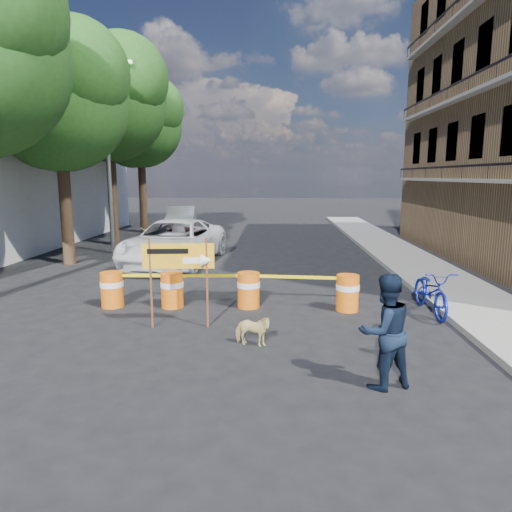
# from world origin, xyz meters

# --- Properties ---
(ground) EXTENTS (120.00, 120.00, 0.00)m
(ground) POSITION_xyz_m (0.00, 0.00, 0.00)
(ground) COLOR black
(ground) RESTS_ON ground
(sidewalk_east) EXTENTS (2.40, 40.00, 0.15)m
(sidewalk_east) POSITION_xyz_m (6.20, 6.00, 0.07)
(sidewalk_east) COLOR gray
(sidewalk_east) RESTS_ON ground
(tree_mid_a) EXTENTS (5.25, 5.00, 8.68)m
(tree_mid_a) POSITION_xyz_m (-6.74, 7.00, 6.01)
(tree_mid_a) COLOR #332316
(tree_mid_a) RESTS_ON ground
(tree_mid_b) EXTENTS (5.67, 5.40, 9.62)m
(tree_mid_b) POSITION_xyz_m (-6.73, 12.00, 6.71)
(tree_mid_b) COLOR #332316
(tree_mid_b) RESTS_ON ground
(tree_far) EXTENTS (5.04, 4.80, 8.84)m
(tree_far) POSITION_xyz_m (-6.74, 17.00, 6.22)
(tree_far) COLOR #332316
(tree_far) RESTS_ON ground
(streetlamp) EXTENTS (1.25, 0.18, 8.00)m
(streetlamp) POSITION_xyz_m (-5.93, 9.50, 4.38)
(streetlamp) COLOR gray
(streetlamp) RESTS_ON ground
(barrel_far_left) EXTENTS (0.58, 0.58, 0.90)m
(barrel_far_left) POSITION_xyz_m (-3.14, 1.41, 0.47)
(barrel_far_left) COLOR #E5560D
(barrel_far_left) RESTS_ON ground
(barrel_mid_left) EXTENTS (0.58, 0.58, 0.90)m
(barrel_mid_left) POSITION_xyz_m (-1.59, 1.43, 0.47)
(barrel_mid_left) COLOR #E5560D
(barrel_mid_left) RESTS_ON ground
(barrel_mid_right) EXTENTS (0.58, 0.58, 0.90)m
(barrel_mid_right) POSITION_xyz_m (0.35, 1.50, 0.47)
(barrel_mid_right) COLOR #E5560D
(barrel_mid_right) RESTS_ON ground
(barrel_far_right) EXTENTS (0.58, 0.58, 0.90)m
(barrel_far_right) POSITION_xyz_m (2.82, 1.32, 0.47)
(barrel_far_right) COLOR #E5560D
(barrel_far_right) RESTS_ON ground
(detour_sign) EXTENTS (1.55, 0.31, 1.99)m
(detour_sign) POSITION_xyz_m (-0.86, -0.13, 1.46)
(detour_sign) COLOR #592D19
(detour_sign) RESTS_ON ground
(pedestrian) EXTENTS (1.08, 0.97, 1.84)m
(pedestrian) POSITION_xyz_m (2.74, -2.86, 0.92)
(pedestrian) COLOR black
(pedestrian) RESTS_ON ground
(bicycle) EXTENTS (0.77, 1.13, 2.11)m
(bicycle) POSITION_xyz_m (4.80, 1.16, 1.06)
(bicycle) COLOR #13209D
(bicycle) RESTS_ON ground
(dog) EXTENTS (0.82, 0.53, 0.64)m
(dog) POSITION_xyz_m (0.58, -1.18, 0.32)
(dog) COLOR #E0CD80
(dog) RESTS_ON ground
(suv_white) EXTENTS (3.51, 6.31, 1.67)m
(suv_white) POSITION_xyz_m (-2.80, 7.20, 0.83)
(suv_white) COLOR white
(suv_white) RESTS_ON ground
(sedan_red) EXTENTS (1.67, 3.93, 1.32)m
(sedan_red) POSITION_xyz_m (-2.80, 8.10, 0.66)
(sedan_red) COLOR maroon
(sedan_red) RESTS_ON ground
(sedan_silver) EXTENTS (2.20, 4.75, 1.51)m
(sedan_silver) POSITION_xyz_m (-4.66, 17.47, 0.75)
(sedan_silver) COLOR #AEB1B5
(sedan_silver) RESTS_ON ground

